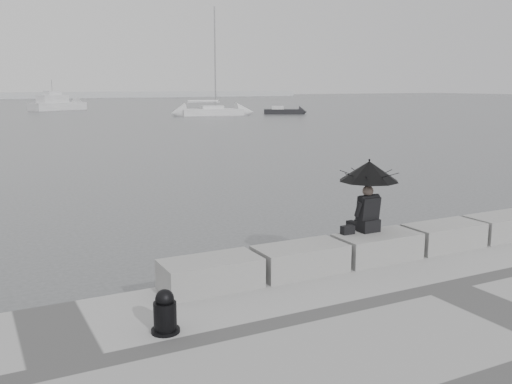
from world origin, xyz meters
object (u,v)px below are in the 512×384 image
mooring_bollard (165,315)px  sailboat_right (212,111)px  motor_cruiser (58,104)px  seated_person (369,180)px  small_motorboat (283,111)px

mooring_bollard → sailboat_right: (25.17, 57.78, -0.23)m
mooring_bollard → motor_cruiser: bearing=82.5°
mooring_bollard → sailboat_right: 63.02m
seated_person → motor_cruiser: 80.38m
motor_cruiser → small_motorboat: (23.92, -24.85, -0.57)m
seated_person → small_motorboat: 62.97m
small_motorboat → seated_person: bearing=-90.3°
sailboat_right → small_motorboat: (9.49, -0.97, -0.21)m
mooring_bollard → sailboat_right: bearing=66.5°
sailboat_right → seated_person: bearing=-101.4°
mooring_bollard → small_motorboat: 66.55m
seated_person → mooring_bollard: bearing=-162.4°
seated_person → small_motorboat: bearing=60.4°
seated_person → small_motorboat: (30.12, 55.28, -1.68)m
mooring_bollard → motor_cruiser: motor_cruiser is taller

